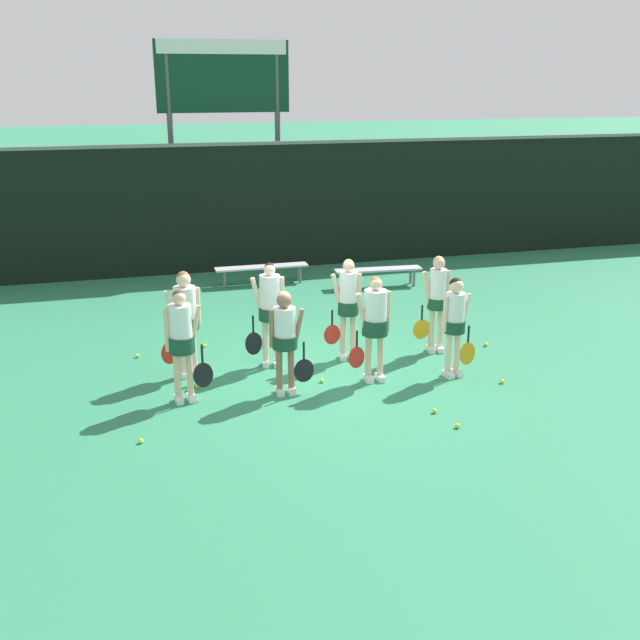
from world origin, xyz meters
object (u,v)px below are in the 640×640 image
at_px(player_4, 185,314).
at_px(tennis_ball_4, 435,411).
at_px(player_5, 270,306).
at_px(player_7, 437,296).
at_px(tennis_ball_7, 204,346).
at_px(tennis_ball_6, 197,386).
at_px(bench_courtside, 378,271).
at_px(player_2, 375,320).
at_px(tennis_ball_1, 458,426).
at_px(tennis_ball_8, 486,344).
at_px(tennis_ball_2, 322,381).
at_px(tennis_ball_3, 137,356).
at_px(player_3, 455,319).
at_px(player_6, 348,301).
at_px(tennis_ball_5, 502,381).
at_px(player_0, 182,337).
at_px(scoreboard, 224,95).
at_px(bench_far, 262,268).
at_px(player_1, 285,334).
at_px(tennis_ball_0, 141,441).

height_order(player_4, tennis_ball_4, player_4).
xyz_separation_m(player_5, player_7, (2.94, -0.10, -0.04)).
bearing_deg(tennis_ball_7, tennis_ball_6, -100.49).
xyz_separation_m(bench_courtside, player_5, (-3.42, -4.22, 0.67)).
distance_m(player_7, tennis_ball_7, 4.23).
distance_m(bench_courtside, player_2, 5.68).
bearing_deg(tennis_ball_1, tennis_ball_8, 56.32).
height_order(tennis_ball_2, tennis_ball_3, tennis_ball_3).
bearing_deg(player_4, tennis_ball_3, 118.94).
bearing_deg(player_7, bench_courtside, 91.40).
bearing_deg(player_2, player_3, -5.10).
bearing_deg(tennis_ball_6, tennis_ball_8, 5.65).
bearing_deg(player_4, player_6, -6.48).
distance_m(player_3, player_4, 4.30).
distance_m(player_4, player_7, 4.33).
xyz_separation_m(player_3, player_4, (-4.14, 1.16, 0.08)).
relative_size(tennis_ball_5, tennis_ball_6, 0.99).
bearing_deg(player_0, player_4, 76.38).
height_order(bench_courtside, tennis_ball_2, bench_courtside).
xyz_separation_m(scoreboard, tennis_ball_5, (2.89, -9.28, -4.18)).
height_order(player_7, tennis_ball_8, player_7).
relative_size(bench_far, player_1, 1.34).
bearing_deg(tennis_ball_4, player_0, 157.66).
bearing_deg(player_3, bench_courtside, 74.37).
height_order(tennis_ball_3, tennis_ball_4, tennis_ball_4).
bearing_deg(player_0, tennis_ball_4, -27.30).
xyz_separation_m(tennis_ball_0, tennis_ball_1, (4.25, -0.71, 0.00)).
bearing_deg(tennis_ball_1, tennis_ball_0, 170.55).
height_order(tennis_ball_5, tennis_ball_8, tennis_ball_8).
bearing_deg(tennis_ball_4, tennis_ball_2, 129.74).
xyz_separation_m(player_0, tennis_ball_7, (0.56, 2.25, -0.98)).
distance_m(player_7, tennis_ball_2, 2.66).
bearing_deg(tennis_ball_7, bench_courtside, 34.72).
bearing_deg(tennis_ball_3, player_0, -73.12).
height_order(player_4, tennis_ball_0, player_4).
relative_size(bench_far, player_7, 1.26).
height_order(bench_far, tennis_ball_0, bench_far).
relative_size(player_1, player_3, 0.99).
relative_size(player_0, player_6, 0.98).
bearing_deg(tennis_ball_7, bench_far, 65.11).
relative_size(player_5, tennis_ball_1, 24.72).
distance_m(player_1, tennis_ball_4, 2.48).
relative_size(player_7, tennis_ball_8, 24.01).
relative_size(player_1, player_7, 0.94).
relative_size(bench_far, tennis_ball_1, 30.35).
relative_size(tennis_ball_2, tennis_ball_4, 0.96).
bearing_deg(player_3, tennis_ball_3, 147.25).
bearing_deg(scoreboard, tennis_ball_1, -81.82).
height_order(player_5, tennis_ball_0, player_5).
bearing_deg(tennis_ball_7, tennis_ball_4, -51.85).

